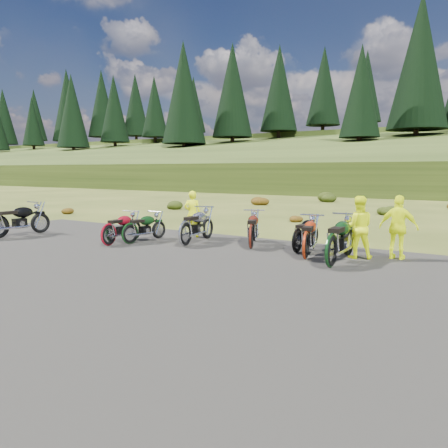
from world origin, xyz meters
The scene contains 38 objects.
ground centered at (0.00, 0.00, 0.00)m, with size 300.00×300.00×0.00m, color #394416.
gravel_pad centered at (0.00, -2.00, 0.00)m, with size 20.00×12.00×0.04m, color black.
hill_slope centered at (0.00, 50.00, 0.00)m, with size 300.00×46.00×3.00m, color #293A13, non-canonical shape.
conifer_3 centered at (-117.00, 66.00, 17.76)m, with size 7.04×7.04×18.00m.
conifer_4 centered at (-111.00, 72.00, 18.46)m, with size 6.60×6.60×17.00m.
conifer_5 centered at (-105.00, 78.00, 18.16)m, with size 6.16×6.16×16.00m.
conifer_7 centered at (-93.00, 59.00, 14.36)m, with size 5.28×5.28×14.00m.
conifer_8 centered at (-87.00, 65.00, 18.57)m, with size 7.92×7.92×20.00m.
conifer_9 centered at (-81.00, 71.00, 19.26)m, with size 7.48×7.48×19.00m.
conifer_10 centered at (-75.00, 77.00, 19.16)m, with size 7.04×7.04×18.00m.
conifer_11 centered at (-69.00, 52.00, 14.47)m, with size 6.60×6.60×17.00m.
conifer_12 centered at (-63.00, 58.00, 15.17)m, with size 6.16×6.16×16.00m.
conifer_13 centered at (-57.00, 64.00, 15.86)m, with size 5.72×5.72×15.00m.
conifer_14 centered at (-51.00, 70.00, 16.55)m, with size 5.28×5.28×14.00m.
conifer_15 centered at (-45.00, 76.00, 20.16)m, with size 7.92×7.92×20.00m.
conifer_16 centered at (-39.00, 51.00, 15.28)m, with size 7.48×7.48×19.00m.
conifer_17 centered at (-33.00, 57.00, 15.97)m, with size 7.04×7.04×18.00m.
conifer_18 centered at (-27.00, 63.00, 16.66)m, with size 6.60×6.60×17.00m.
conifer_19 centered at (-21.00, 69.00, 17.36)m, with size 6.16×6.16×16.00m.
conifer_20 centered at (-15.00, 75.00, 17.65)m, with size 5.72×5.72×15.00m.
conifer_21 centered at (-9.00, 50.00, 12.56)m, with size 5.28×5.28×14.00m.
conifer_22 centered at (-3.00, 56.00, 16.77)m, with size 7.92×7.92×20.00m.
shrub_0 centered at (-12.00, 6.00, 0.23)m, with size 0.77×0.77×0.45m, color #622D0C.
shrub_1 centered at (-9.10, 11.30, 0.31)m, with size 1.03×1.03×0.61m, color #1E300C.
shrub_2 centered at (-6.20, 16.60, 0.38)m, with size 1.30×1.30×0.77m, color #622D0C.
shrub_3 centered at (-3.30, 21.90, 0.46)m, with size 1.56×1.56×0.92m, color #1E300C.
shrub_4 centered at (-0.40, 9.20, 0.23)m, with size 0.77×0.77×0.45m, color #622D0C.
shrub_5 centered at (2.50, 14.50, 0.31)m, with size 1.03×1.03×0.61m, color #1E300C.
motorcycle_1 centered at (-2.61, 0.12, 0.00)m, with size 1.95×0.65×1.02m, color maroon, non-canonical shape.
motorcycle_2 centered at (-2.29, 0.71, 0.00)m, with size 1.88×0.63×0.98m, color black, non-canonical shape.
motorcycle_3 centered at (-0.55, 1.31, 0.00)m, with size 2.23×0.74×1.17m, color #9A9A9E, non-canonical shape.
motorcycle_4 centered at (1.35, 2.00, 0.00)m, with size 2.08×0.69×1.09m, color #54180E, non-canonical shape.
motorcycle_5 centered at (2.75, 2.16, 0.00)m, with size 1.96×0.65×1.02m, color black, non-canonical shape.
motorcycle_6 centered at (3.29, 1.45, 0.00)m, with size 2.09×0.70×1.09m, color #98250B, non-canonical shape.
motorcycle_7 centered at (4.18, 0.85, 0.00)m, with size 2.35×0.78×1.23m, color black, non-canonical shape.
person_middle centered at (-1.49, 2.95, 0.81)m, with size 0.59×0.39×1.61m, color #E8F70D.
person_right_a centered at (4.37, 2.35, 0.83)m, with size 0.80×0.63×1.65m, color #E8F70D.
person_right_b centered at (5.30, 2.79, 0.84)m, with size 0.98×0.41×1.68m, color #E8F70D.
Camera 1 is at (7.53, -9.14, 2.36)m, focal length 35.00 mm.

